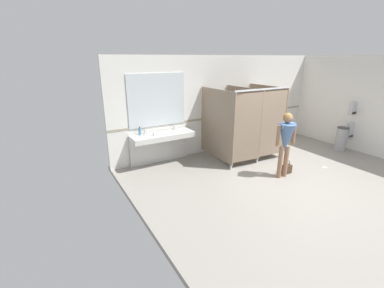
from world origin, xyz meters
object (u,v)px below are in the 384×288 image
(paper_towel_dispenser_lower, at_px, (351,130))
(paper_cup, at_px, (154,134))
(paper_towel_dispenser_upper, at_px, (354,108))
(soap_dispenser, at_px, (140,131))
(trash_bin, at_px, (341,139))
(person_standing, at_px, (286,138))
(handbag, at_px, (287,169))

(paper_towel_dispenser_lower, bearing_deg, paper_cup, 163.66)
(paper_towel_dispenser_upper, bearing_deg, paper_towel_dispenser_lower, -90.00)
(soap_dispenser, xyz_separation_m, paper_cup, (0.31, -0.22, -0.05))
(trash_bin, bearing_deg, paper_towel_dispenser_upper, -0.08)
(paper_cup, bearing_deg, person_standing, -40.72)
(trash_bin, bearing_deg, handbag, -172.98)
(paper_towel_dispenser_upper, relative_size, person_standing, 0.24)
(soap_dispenser, height_order, paper_cup, soap_dispenser)
(person_standing, height_order, soap_dispenser, person_standing)
(paper_towel_dispenser_upper, distance_m, person_standing, 3.49)
(paper_cup, bearing_deg, paper_towel_dispenser_lower, -16.34)
(paper_towel_dispenser_lower, bearing_deg, soap_dispenser, 162.54)
(person_standing, xyz_separation_m, handbag, (0.27, 0.08, -0.89))
(paper_towel_dispenser_lower, relative_size, person_standing, 0.31)
(paper_cup, bearing_deg, paper_towel_dispenser_upper, -15.96)
(paper_towel_dispenser_upper, relative_size, paper_towel_dispenser_lower, 0.78)
(paper_towel_dispenser_lower, height_order, trash_bin, paper_towel_dispenser_lower)
(paper_towel_dispenser_upper, relative_size, soap_dispenser, 1.82)
(paper_towel_dispenser_upper, xyz_separation_m, person_standing, (-3.45, -0.43, -0.31))
(trash_bin, xyz_separation_m, soap_dispenser, (-5.86, 1.91, 0.60))
(trash_bin, xyz_separation_m, person_standing, (-3.09, -0.43, 0.63))
(person_standing, bearing_deg, handbag, 17.33)
(soap_dispenser, distance_m, paper_cup, 0.38)
(paper_towel_dispenser_lower, height_order, person_standing, person_standing)
(trash_bin, height_order, soap_dispenser, soap_dispenser)
(person_standing, xyz_separation_m, soap_dispenser, (-2.77, 2.34, -0.03))
(paper_towel_dispenser_upper, bearing_deg, soap_dispenser, 162.89)
(soap_dispenser, bearing_deg, paper_towel_dispenser_upper, -17.11)
(paper_towel_dispenser_upper, xyz_separation_m, paper_cup, (-5.91, 1.69, -0.38))
(paper_towel_dispenser_upper, height_order, trash_bin, paper_towel_dispenser_upper)
(paper_cup, bearing_deg, handbag, -36.73)
(person_standing, relative_size, handbag, 4.53)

